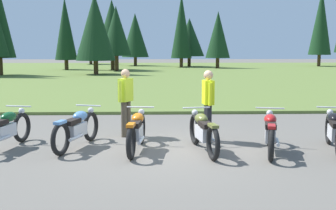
# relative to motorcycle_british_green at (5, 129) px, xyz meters

# --- Properties ---
(ground_plane) EXTENTS (140.00, 140.00, 0.00)m
(ground_plane) POSITION_rel_motorcycle_british_green_xyz_m (3.55, -0.23, -0.44)
(ground_plane) COLOR #605B54
(grass_moorland) EXTENTS (80.00, 44.00, 0.10)m
(grass_moorland) POSITION_rel_motorcycle_british_green_xyz_m (3.55, 26.59, -0.39)
(grass_moorland) COLOR #5B7033
(grass_moorland) RESTS_ON ground
(forest_treeline) EXTENTS (42.71, 24.99, 8.65)m
(forest_treeline) POSITION_rel_motorcycle_british_green_xyz_m (4.08, 31.46, 3.52)
(forest_treeline) COLOR #47331E
(forest_treeline) RESTS_ON ground
(motorcycle_british_green) EXTENTS (0.72, 2.07, 0.88)m
(motorcycle_british_green) POSITION_rel_motorcycle_british_green_xyz_m (0.00, 0.00, 0.00)
(motorcycle_british_green) COLOR black
(motorcycle_british_green) RESTS_ON ground
(motorcycle_sky_blue) EXTENTS (0.83, 2.04, 0.88)m
(motorcycle_sky_blue) POSITION_rel_motorcycle_british_green_xyz_m (1.54, 0.07, 0.00)
(motorcycle_sky_blue) COLOR black
(motorcycle_sky_blue) RESTS_ON ground
(motorcycle_orange) EXTENTS (0.62, 2.10, 0.88)m
(motorcycle_orange) POSITION_rel_motorcycle_british_green_xyz_m (2.86, -0.24, 0.00)
(motorcycle_orange) COLOR black
(motorcycle_orange) RESTS_ON ground
(motorcycle_olive) EXTENTS (0.66, 2.09, 0.88)m
(motorcycle_olive) POSITION_rel_motorcycle_british_green_xyz_m (4.27, -0.37, 0.00)
(motorcycle_olive) COLOR black
(motorcycle_olive) RESTS_ON ground
(motorcycle_red) EXTENTS (0.75, 2.06, 0.88)m
(motorcycle_red) POSITION_rel_motorcycle_british_green_xyz_m (5.66, -0.49, 0.00)
(motorcycle_red) COLOR black
(motorcycle_red) RESTS_ON ground
(motorcycle_black) EXTENTS (0.77, 2.06, 0.88)m
(motorcycle_black) POSITION_rel_motorcycle_british_green_xyz_m (7.06, -0.41, 0.00)
(motorcycle_black) COLOR black
(motorcycle_black) RESTS_ON ground
(rider_checking_bike) EXTENTS (0.26, 0.55, 1.67)m
(rider_checking_bike) POSITION_rel_motorcycle_british_green_xyz_m (4.49, 0.62, 0.51)
(rider_checking_bike) COLOR black
(rider_checking_bike) RESTS_ON ground
(rider_near_row_end) EXTENTS (0.37, 0.49, 1.67)m
(rider_near_row_end) POSITION_rel_motorcycle_british_green_xyz_m (2.54, 1.23, 0.51)
(rider_near_row_end) COLOR #4C4233
(rider_near_row_end) RESTS_ON ground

